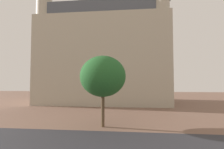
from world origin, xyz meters
The scene contains 3 objects.
ground_plane centered at (0.00, 10.00, 0.00)m, with size 120.00×120.00×0.00m, color brown.
landmark_building centered at (-4.17, 33.02, 10.21)m, with size 24.79×14.29×32.24m.
tree_curb_far centered at (-1.27, 14.39, 4.72)m, with size 4.32×4.32×6.68m.
Camera 1 is at (1.13, -0.69, 4.18)m, focal length 25.86 mm.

